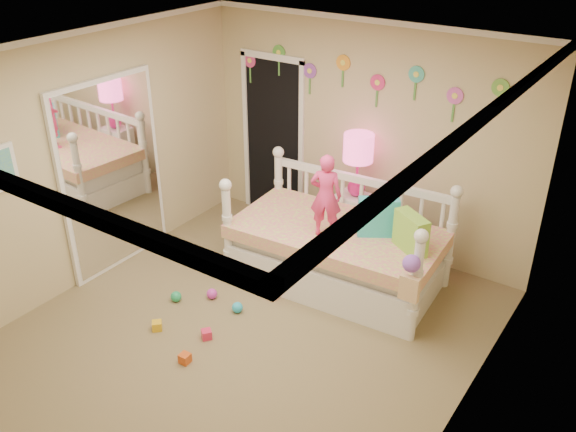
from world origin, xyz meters
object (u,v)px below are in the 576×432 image
Objects in this scene: daybed at (338,233)px; child at (326,196)px; nightstand at (354,222)px; table_lamp at (358,155)px.

daybed is 0.54m from child.
nightstand is (-0.15, 0.92, -0.75)m from child.
daybed reaches higher than nightstand.
daybed is 0.79m from nightstand.
daybed is 3.18× the size of nightstand.
nightstand is at bearing -101.93° from child.
child reaches higher than daybed.
table_lamp is at bearing 3.09° from nightstand.
daybed is 0.94m from table_lamp.
table_lamp is (-0.19, 0.72, 0.58)m from daybed.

